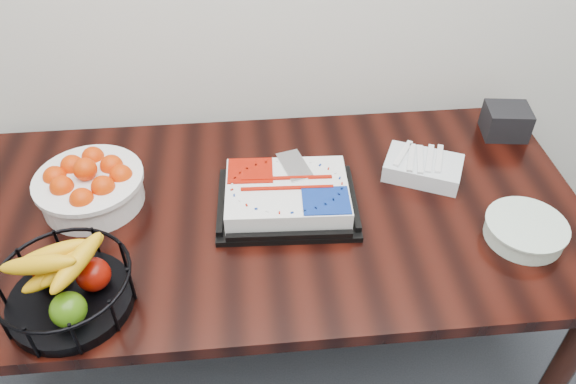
{
  "coord_description": "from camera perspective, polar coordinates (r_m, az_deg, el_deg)",
  "views": [
    {
      "loc": [
        -0.06,
        0.83,
        1.85
      ],
      "look_at": [
        0.05,
        1.97,
        0.83
      ],
      "focal_mm": 35.0,
      "sensor_mm": 36.0,
      "label": 1
    }
  ],
  "objects": [
    {
      "name": "table",
      "position": [
        1.67,
        -1.67,
        -3.78
      ],
      "size": [
        1.8,
        0.9,
        0.75
      ],
      "color": "black",
      "rests_on": "ground"
    },
    {
      "name": "cake_tray",
      "position": [
        1.59,
        -0.1,
        -0.42
      ],
      "size": [
        0.41,
        0.33,
        0.08
      ],
      "color": "black",
      "rests_on": "table"
    },
    {
      "name": "tangerine_bowl",
      "position": [
        1.67,
        -19.61,
        1.16
      ],
      "size": [
        0.31,
        0.31,
        0.19
      ],
      "color": "white",
      "rests_on": "table"
    },
    {
      "name": "fruit_basket",
      "position": [
        1.43,
        -21.67,
        -8.87
      ],
      "size": [
        0.32,
        0.32,
        0.17
      ],
      "color": "black",
      "rests_on": "table"
    },
    {
      "name": "plate_stack",
      "position": [
        1.64,
        22.93,
        -3.61
      ],
      "size": [
        0.22,
        0.22,
        0.05
      ],
      "color": "white",
      "rests_on": "table"
    },
    {
      "name": "fork_bag",
      "position": [
        1.75,
        13.56,
        2.46
      ],
      "size": [
        0.26,
        0.23,
        0.06
      ],
      "color": "silver",
      "rests_on": "table"
    },
    {
      "name": "napkin_box",
      "position": [
        2.0,
        21.27,
        6.72
      ],
      "size": [
        0.15,
        0.14,
        0.1
      ],
      "primitive_type": "cube",
      "rotation": [
        0.0,
        0.0,
        -0.13
      ],
      "color": "black",
      "rests_on": "table"
    }
  ]
}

